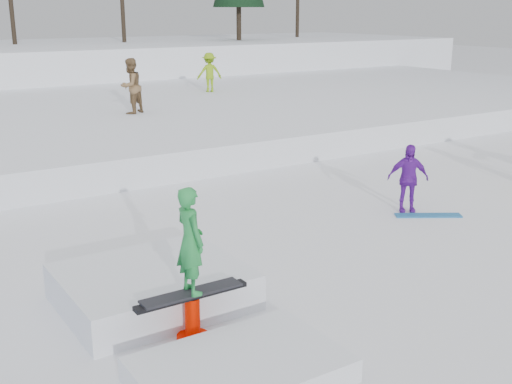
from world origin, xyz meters
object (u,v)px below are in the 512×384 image
walker_ygreen (209,72)px  jib_rail_feature (174,302)px  walker_olive (131,86)px  spectator_purple (408,178)px

walker_ygreen → jib_rail_feature: (-10.05, -17.17, -1.33)m
walker_olive → walker_ygreen: walker_olive is taller
walker_olive → spectator_purple: walker_olive is taller
walker_olive → jib_rail_feature: (-4.86, -13.29, -1.43)m
jib_rail_feature → walker_olive: bearing=69.9°
walker_ygreen → spectator_purple: bearing=91.5°
spectator_purple → jib_rail_feature: jib_rail_feature is taller
walker_olive → jib_rail_feature: walker_olive is taller
spectator_purple → jib_rail_feature: bearing=-129.5°
walker_ygreen → jib_rail_feature: size_ratio=0.38×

